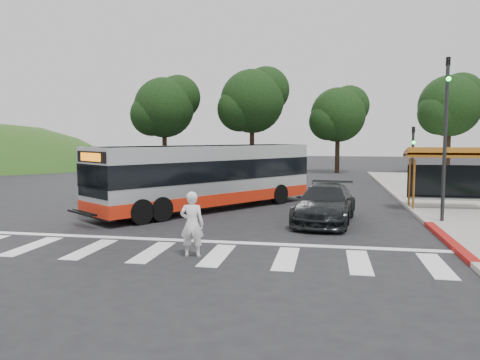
# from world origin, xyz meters

# --- Properties ---
(ground) EXTENTS (140.00, 140.00, 0.00)m
(ground) POSITION_xyz_m (0.00, 0.00, 0.00)
(ground) COLOR black
(ground) RESTS_ON ground
(sidewalk_east) EXTENTS (4.00, 40.00, 0.12)m
(sidewalk_east) POSITION_xyz_m (11.00, 8.00, 0.06)
(sidewalk_east) COLOR gray
(sidewalk_east) RESTS_ON ground
(curb_east) EXTENTS (0.30, 40.00, 0.15)m
(curb_east) POSITION_xyz_m (9.00, 8.00, 0.07)
(curb_east) COLOR #9E9991
(curb_east) RESTS_ON ground
(curb_east_red) EXTENTS (0.32, 6.00, 0.15)m
(curb_east_red) POSITION_xyz_m (9.00, -2.00, 0.08)
(curb_east_red) COLOR maroon
(curb_east_red) RESTS_ON ground
(hillside_nw) EXTENTS (44.00, 44.00, 10.00)m
(hillside_nw) POSITION_xyz_m (-32.00, 30.00, 0.00)
(hillside_nw) COLOR #284616
(hillside_nw) RESTS_ON ground
(crosswalk_ladder) EXTENTS (18.00, 2.60, 0.01)m
(crosswalk_ladder) POSITION_xyz_m (0.00, -5.00, 0.01)
(crosswalk_ladder) COLOR silver
(crosswalk_ladder) RESTS_ON ground
(bus_shelter) EXTENTS (4.20, 1.60, 2.86)m
(bus_shelter) POSITION_xyz_m (10.80, 5.10, 2.35)
(bus_shelter) COLOR #995919
(bus_shelter) RESTS_ON sidewalk_east
(traffic_signal_ne_tall) EXTENTS (0.18, 0.37, 6.50)m
(traffic_signal_ne_tall) POSITION_xyz_m (9.60, 1.49, 3.88)
(traffic_signal_ne_tall) COLOR black
(traffic_signal_ne_tall) RESTS_ON ground
(traffic_signal_ne_short) EXTENTS (0.18, 0.37, 4.00)m
(traffic_signal_ne_short) POSITION_xyz_m (9.60, 8.49, 2.48)
(traffic_signal_ne_short) COLOR black
(traffic_signal_ne_short) RESTS_ON ground
(tree_ne_a) EXTENTS (6.16, 5.74, 9.30)m
(tree_ne_a) POSITION_xyz_m (16.08, 28.06, 6.39)
(tree_ne_a) COLOR black
(tree_ne_a) RESTS_ON parking_lot
(tree_north_a) EXTENTS (6.60, 6.15, 10.17)m
(tree_north_a) POSITION_xyz_m (-1.92, 26.07, 6.92)
(tree_north_a) COLOR black
(tree_north_a) RESTS_ON ground
(tree_north_b) EXTENTS (5.72, 5.33, 8.43)m
(tree_north_b) POSITION_xyz_m (6.07, 28.06, 5.66)
(tree_north_b) COLOR black
(tree_north_b) RESTS_ON ground
(tree_north_c) EXTENTS (6.16, 5.74, 9.30)m
(tree_north_c) POSITION_xyz_m (-9.92, 24.06, 6.29)
(tree_north_c) COLOR black
(tree_north_c) RESTS_ON ground
(transit_bus) EXTENTS (8.88, 11.06, 3.04)m
(transit_bus) POSITION_xyz_m (-0.46, 3.47, 1.52)
(transit_bus) COLOR #ABADB0
(transit_bus) RESTS_ON ground
(pedestrian) EXTENTS (0.72, 0.50, 1.89)m
(pedestrian) POSITION_xyz_m (1.32, -5.27, 0.94)
(pedestrian) COLOR white
(pedestrian) RESTS_ON ground
(dark_sedan) EXTENTS (2.77, 5.50, 1.53)m
(dark_sedan) POSITION_xyz_m (5.04, 0.98, 0.77)
(dark_sedan) COLOR black
(dark_sedan) RESTS_ON ground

